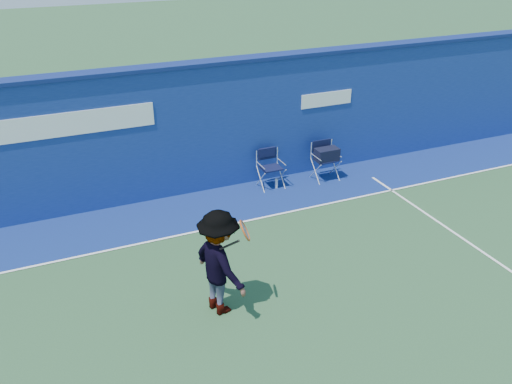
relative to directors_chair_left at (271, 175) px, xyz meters
name	(u,v)px	position (x,y,z in m)	size (l,w,h in m)	color
ground	(282,318)	(-1.90, -4.58, -0.31)	(80.00, 80.00, 0.00)	#294E2D
stadium_wall	(185,129)	(-1.90, 0.62, 1.24)	(24.00, 0.50, 3.08)	navy
out_of_bounds_strip	(203,209)	(-1.90, -0.48, -0.31)	(24.00, 1.80, 0.01)	navy
court_lines	(267,297)	(-1.90, -3.98, -0.30)	(24.00, 12.00, 0.01)	white
directors_chair_left	(271,175)	(0.00, 0.00, 0.00)	(0.56, 0.51, 0.94)	silver
directors_chair_right	(325,164)	(1.45, -0.14, 0.09)	(0.58, 0.52, 0.96)	silver
water_bottle	(276,183)	(0.09, -0.15, -0.18)	(0.07, 0.07, 0.25)	silver
tennis_player	(219,263)	(-2.73, -3.95, 0.61)	(1.03, 1.33, 1.85)	#EA4738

